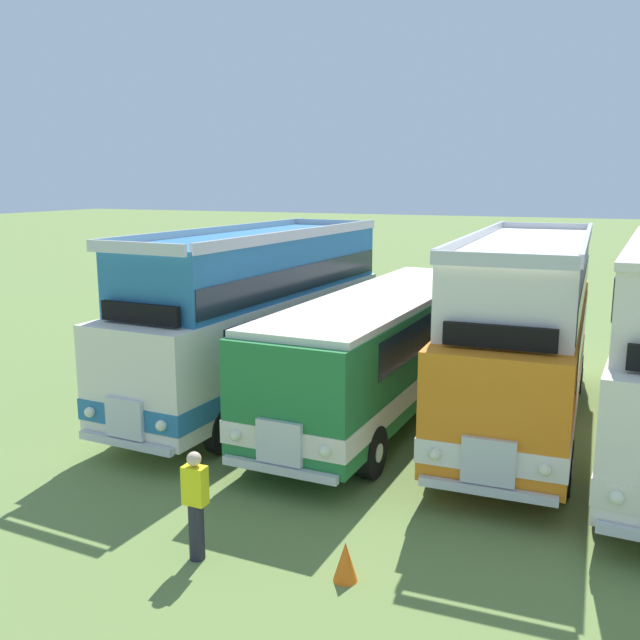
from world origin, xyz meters
TOP-DOWN VIEW (x-y plane):
  - ground_plane at (0.00, 0.00)m, footprint 200.00×200.00m
  - bus_first_in_row at (-8.17, -0.25)m, footprint 3.05×10.32m
  - bus_second_in_row at (-4.90, 0.21)m, footprint 2.87×11.24m
  - bus_third_in_row at (-1.64, 0.49)m, footprint 2.83×10.46m
  - cone_near_end at (-3.04, -7.33)m, footprint 0.36×0.36m
  - marshal_person at (-5.34, -7.67)m, footprint 0.36×0.24m

SIDE VIEW (x-z plane):
  - ground_plane at x=0.00m, z-range 0.00..0.00m
  - cone_near_end at x=-3.04m, z-range 0.00..0.60m
  - marshal_person at x=-5.34m, z-range 0.02..1.75m
  - bus_second_in_row at x=-4.90m, z-range 0.26..3.25m
  - bus_first_in_row at x=-8.17m, z-range 0.10..4.62m
  - bus_third_in_row at x=-1.64m, z-range 0.10..4.62m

